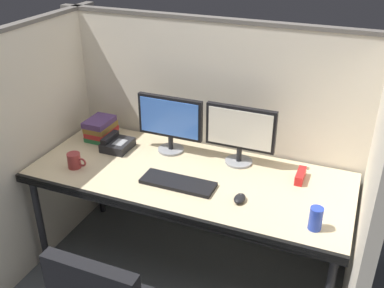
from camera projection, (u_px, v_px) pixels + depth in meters
The scene contains 13 objects.
cubicle_partition_rear at pixel (214, 136), 2.98m from camera, with size 2.21×0.06×1.57m.
cubicle_partition_left at pixel (41, 145), 2.87m from camera, with size 0.06×1.41×1.57m.
cubicle_partition_right at pixel (366, 216), 2.20m from camera, with size 0.06×1.41×1.57m.
desk at pixel (188, 182), 2.65m from camera, with size 1.90×0.80×0.74m.
monitor_left at pixel (170, 121), 2.80m from camera, with size 0.43×0.17×0.37m.
monitor_right at pixel (240, 131), 2.66m from camera, with size 0.43×0.17×0.37m.
keyboard_main at pixel (178, 183), 2.54m from camera, with size 0.43×0.15×0.02m, color black.
computer_mouse at pixel (240, 198), 2.39m from camera, with size 0.06×0.10×0.04m.
coffee_mug at pixel (75, 161), 2.69m from camera, with size 0.13×0.08×0.09m.
red_stapler at pixel (300, 176), 2.57m from camera, with size 0.04×0.15×0.06m, color red.
soda_can at pixel (316, 219), 2.16m from camera, with size 0.07×0.07×0.12m, color #263FB2.
desk_phone at pixel (117, 144), 2.91m from camera, with size 0.17×0.19×0.09m.
book_stack at pixel (101, 129), 3.03m from camera, with size 0.16×0.22×0.15m.
Camera 1 is at (0.88, -1.78, 2.12)m, focal length 41.54 mm.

